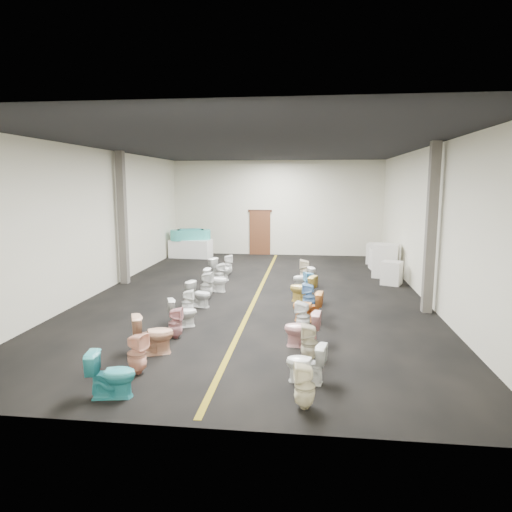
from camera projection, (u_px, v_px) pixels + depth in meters
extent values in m
plane|color=black|center=(258.00, 294.00, 14.33)|extent=(16.00, 16.00, 0.00)
plane|color=black|center=(258.00, 147.00, 13.61)|extent=(16.00, 16.00, 0.00)
plane|color=beige|center=(277.00, 208.00, 21.81)|extent=(10.00, 0.00, 10.00)
plane|color=beige|center=(190.00, 273.00, 6.12)|extent=(10.00, 0.00, 10.00)
plane|color=beige|center=(102.00, 221.00, 14.55)|extent=(0.00, 16.00, 16.00)
plane|color=beige|center=(427.00, 224.00, 13.39)|extent=(0.00, 16.00, 16.00)
cube|color=olive|center=(258.00, 294.00, 14.32)|extent=(0.12, 15.60, 0.01)
cube|color=#562D19|center=(260.00, 233.00, 22.04)|extent=(1.00, 0.10, 2.10)
cube|color=#331C11|center=(260.00, 211.00, 21.88)|extent=(1.15, 0.08, 0.10)
cube|color=#59544C|center=(123.00, 218.00, 15.50)|extent=(0.25, 0.25, 4.50)
cube|color=#59544C|center=(431.00, 229.00, 11.95)|extent=(0.25, 0.25, 4.50)
cube|color=white|center=(191.00, 248.00, 21.28)|extent=(1.94, 1.08, 0.83)
cube|color=#3EB3AA|center=(191.00, 235.00, 21.18)|extent=(1.34, 0.98, 0.50)
cylinder|color=#3EB3AA|center=(177.00, 235.00, 21.08)|extent=(0.66, 0.66, 0.50)
cylinder|color=#3EB3AA|center=(203.00, 235.00, 21.28)|extent=(0.66, 0.66, 0.50)
cube|color=teal|center=(190.00, 231.00, 21.15)|extent=(1.09, 0.73, 0.20)
cube|color=silver|center=(392.00, 273.00, 15.57)|extent=(0.81, 0.81, 0.80)
cube|color=silver|center=(386.00, 261.00, 16.82)|extent=(1.08, 1.08, 1.22)
cube|color=silver|center=(380.00, 259.00, 18.30)|extent=(0.81, 0.81, 0.84)
cube|color=silver|center=(375.00, 254.00, 19.55)|extent=(0.82, 0.82, 0.89)
imported|color=teal|center=(112.00, 374.00, 7.36)|extent=(0.82, 0.56, 0.77)
imported|color=#F7B196|center=(137.00, 354.00, 8.26)|extent=(0.43, 0.43, 0.76)
imported|color=tan|center=(153.00, 334.00, 9.22)|extent=(0.93, 0.75, 0.83)
imported|color=#CE8E94|center=(175.00, 323.00, 10.16)|extent=(0.35, 0.34, 0.70)
imported|color=silver|center=(183.00, 313.00, 10.99)|extent=(0.78, 0.62, 0.70)
imported|color=white|center=(188.00, 302.00, 11.97)|extent=(0.34, 0.34, 0.68)
imported|color=silver|center=(199.00, 294.00, 12.79)|extent=(0.78, 0.58, 0.71)
imported|color=silver|center=(207.00, 285.00, 13.66)|extent=(0.38, 0.37, 0.81)
imported|color=white|center=(216.00, 280.00, 14.57)|extent=(0.75, 0.46, 0.74)
imported|color=silver|center=(219.00, 274.00, 15.52)|extent=(0.45, 0.45, 0.75)
imported|color=white|center=(220.00, 269.00, 16.30)|extent=(0.87, 0.69, 0.78)
imported|color=white|center=(228.00, 265.00, 17.20)|extent=(0.44, 0.43, 0.76)
imported|color=#F3E9C3|center=(305.00, 386.00, 6.98)|extent=(0.36, 0.36, 0.72)
imported|color=white|center=(306.00, 363.00, 7.90)|extent=(0.77, 0.54, 0.71)
imported|color=beige|center=(310.00, 343.00, 8.84)|extent=(0.35, 0.34, 0.75)
imported|color=#E9A7A8|center=(302.00, 329.00, 9.63)|extent=(0.81, 0.52, 0.78)
imported|color=white|center=(303.00, 317.00, 10.63)|extent=(0.40, 0.40, 0.72)
imported|color=#E88F43|center=(308.00, 306.00, 11.44)|extent=(0.79, 0.52, 0.76)
imported|color=#6DA2DA|center=(309.00, 297.00, 12.39)|extent=(0.38, 0.38, 0.75)
imported|color=#E1BF54|center=(303.00, 288.00, 13.29)|extent=(0.88, 0.68, 0.80)
imported|color=#77C4EF|center=(310.00, 283.00, 14.09)|extent=(0.44, 0.43, 0.74)
imported|color=white|center=(303.00, 278.00, 15.00)|extent=(0.78, 0.61, 0.70)
imported|color=beige|center=(305.00, 271.00, 15.89)|extent=(0.39, 0.38, 0.81)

